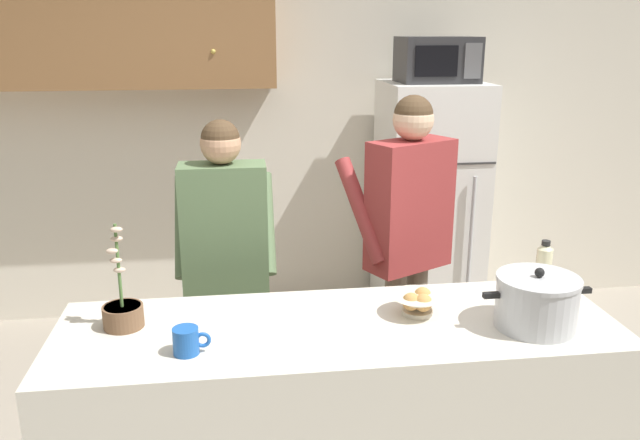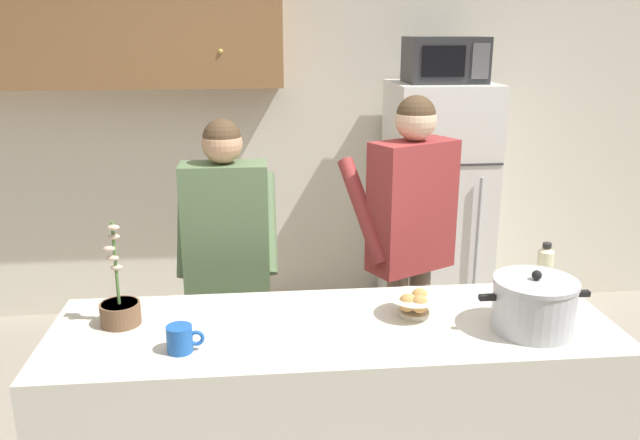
{
  "view_description": "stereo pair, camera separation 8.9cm",
  "coord_description": "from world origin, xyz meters",
  "px_view_note": "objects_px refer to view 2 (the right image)",
  "views": [
    {
      "loc": [
        -0.36,
        -2.18,
        2.0
      ],
      "look_at": [
        0.0,
        0.55,
        1.17
      ],
      "focal_mm": 35.97,
      "sensor_mm": 36.0,
      "label": 1
    },
    {
      "loc": [
        -0.27,
        -2.19,
        2.0
      ],
      "look_at": [
        0.0,
        0.55,
        1.17
      ],
      "focal_mm": 35.97,
      "sensor_mm": 36.0,
      "label": 2
    }
  ],
  "objects_px": {
    "refrigerator": "(436,209)",
    "cooking_pot": "(534,305)",
    "person_by_sink": "(410,222)",
    "coffee_mug": "(181,339)",
    "microwave": "(445,60)",
    "bottle_near_edge": "(545,267)",
    "person_near_pot": "(227,245)",
    "potted_orchid": "(120,308)",
    "bread_bowl": "(415,304)"
  },
  "relations": [
    {
      "from": "cooking_pot",
      "to": "coffee_mug",
      "type": "distance_m",
      "value": 1.28
    },
    {
      "from": "person_near_pot",
      "to": "microwave",
      "type": "bearing_deg",
      "value": 38.46
    },
    {
      "from": "person_by_sink",
      "to": "coffee_mug",
      "type": "height_order",
      "value": "person_by_sink"
    },
    {
      "from": "person_by_sink",
      "to": "bottle_near_edge",
      "type": "bearing_deg",
      "value": -51.2
    },
    {
      "from": "microwave",
      "to": "bottle_near_edge",
      "type": "bearing_deg",
      "value": -89.09
    },
    {
      "from": "microwave",
      "to": "person_by_sink",
      "type": "relative_size",
      "value": 0.28
    },
    {
      "from": "microwave",
      "to": "bottle_near_edge",
      "type": "xyz_separation_m",
      "value": [
        0.02,
        -1.57,
        -0.79
      ]
    },
    {
      "from": "bottle_near_edge",
      "to": "refrigerator",
      "type": "bearing_deg",
      "value": 90.9
    },
    {
      "from": "refrigerator",
      "to": "person_by_sink",
      "type": "bearing_deg",
      "value": -112.55
    },
    {
      "from": "bread_bowl",
      "to": "coffee_mug",
      "type": "bearing_deg",
      "value": -167.01
    },
    {
      "from": "potted_orchid",
      "to": "cooking_pot",
      "type": "bearing_deg",
      "value": -7.38
    },
    {
      "from": "cooking_pot",
      "to": "bottle_near_edge",
      "type": "height_order",
      "value": "cooking_pot"
    },
    {
      "from": "person_near_pot",
      "to": "coffee_mug",
      "type": "bearing_deg",
      "value": -97.57
    },
    {
      "from": "refrigerator",
      "to": "bread_bowl",
      "type": "xyz_separation_m",
      "value": [
        -0.59,
        -1.8,
        0.14
      ]
    },
    {
      "from": "person_by_sink",
      "to": "bread_bowl",
      "type": "relative_size",
      "value": 7.81
    },
    {
      "from": "refrigerator",
      "to": "person_near_pot",
      "type": "relative_size",
      "value": 1.04
    },
    {
      "from": "person_by_sink",
      "to": "bottle_near_edge",
      "type": "relative_size",
      "value": 8.12
    },
    {
      "from": "bread_bowl",
      "to": "potted_orchid",
      "type": "distance_m",
      "value": 1.12
    },
    {
      "from": "cooking_pot",
      "to": "coffee_mug",
      "type": "height_order",
      "value": "cooking_pot"
    },
    {
      "from": "person_near_pot",
      "to": "potted_orchid",
      "type": "height_order",
      "value": "person_near_pot"
    },
    {
      "from": "cooking_pot",
      "to": "bread_bowl",
      "type": "height_order",
      "value": "cooking_pot"
    },
    {
      "from": "microwave",
      "to": "cooking_pot",
      "type": "distance_m",
      "value": 2.1
    },
    {
      "from": "coffee_mug",
      "to": "refrigerator",
      "type": "bearing_deg",
      "value": 53.87
    },
    {
      "from": "microwave",
      "to": "coffee_mug",
      "type": "relative_size",
      "value": 3.66
    },
    {
      "from": "refrigerator",
      "to": "coffee_mug",
      "type": "distance_m",
      "value": 2.49
    },
    {
      "from": "refrigerator",
      "to": "cooking_pot",
      "type": "height_order",
      "value": "refrigerator"
    },
    {
      "from": "person_by_sink",
      "to": "bread_bowl",
      "type": "bearing_deg",
      "value": -101.86
    },
    {
      "from": "refrigerator",
      "to": "person_near_pot",
      "type": "height_order",
      "value": "refrigerator"
    },
    {
      "from": "potted_orchid",
      "to": "bottle_near_edge",
      "type": "bearing_deg",
      "value": 5.59
    },
    {
      "from": "refrigerator",
      "to": "coffee_mug",
      "type": "xyz_separation_m",
      "value": [
        -1.46,
        -2.0,
        0.13
      ]
    },
    {
      "from": "microwave",
      "to": "potted_orchid",
      "type": "height_order",
      "value": "microwave"
    },
    {
      "from": "cooking_pot",
      "to": "person_by_sink",
      "type": "bearing_deg",
      "value": 104.72
    },
    {
      "from": "refrigerator",
      "to": "coffee_mug",
      "type": "bearing_deg",
      "value": -126.13
    },
    {
      "from": "potted_orchid",
      "to": "person_near_pot",
      "type": "bearing_deg",
      "value": 61.16
    },
    {
      "from": "bread_bowl",
      "to": "bottle_near_edge",
      "type": "xyz_separation_m",
      "value": [
        0.62,
        0.21,
        0.05
      ]
    },
    {
      "from": "person_near_pot",
      "to": "bottle_near_edge",
      "type": "distance_m",
      "value": 1.46
    },
    {
      "from": "microwave",
      "to": "coffee_mug",
      "type": "distance_m",
      "value": 2.6
    },
    {
      "from": "refrigerator",
      "to": "cooking_pot",
      "type": "xyz_separation_m",
      "value": [
        -0.18,
        -1.96,
        0.19
      ]
    },
    {
      "from": "potted_orchid",
      "to": "refrigerator",
      "type": "bearing_deg",
      "value": 45.82
    },
    {
      "from": "refrigerator",
      "to": "potted_orchid",
      "type": "height_order",
      "value": "refrigerator"
    },
    {
      "from": "coffee_mug",
      "to": "bottle_near_edge",
      "type": "xyz_separation_m",
      "value": [
        1.49,
        0.41,
        0.05
      ]
    },
    {
      "from": "person_by_sink",
      "to": "microwave",
      "type": "bearing_deg",
      "value": 67.01
    },
    {
      "from": "microwave",
      "to": "potted_orchid",
      "type": "distance_m",
      "value": 2.58
    },
    {
      "from": "refrigerator",
      "to": "potted_orchid",
      "type": "relative_size",
      "value": 4.14
    },
    {
      "from": "coffee_mug",
      "to": "potted_orchid",
      "type": "xyz_separation_m",
      "value": [
        -0.25,
        0.24,
        0.02
      ]
    },
    {
      "from": "coffee_mug",
      "to": "cooking_pot",
      "type": "bearing_deg",
      "value": 1.92
    },
    {
      "from": "cooking_pot",
      "to": "coffee_mug",
      "type": "bearing_deg",
      "value": -178.08
    },
    {
      "from": "person_by_sink",
      "to": "cooking_pot",
      "type": "relative_size",
      "value": 4.05
    },
    {
      "from": "refrigerator",
      "to": "coffee_mug",
      "type": "relative_size",
      "value": 12.73
    },
    {
      "from": "refrigerator",
      "to": "bread_bowl",
      "type": "distance_m",
      "value": 1.9
    }
  ]
}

